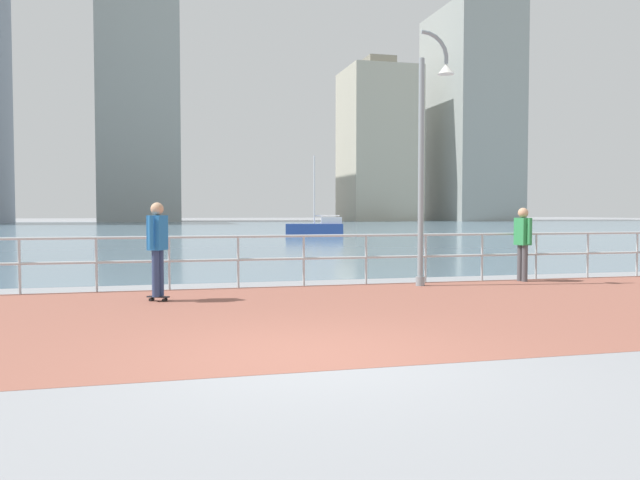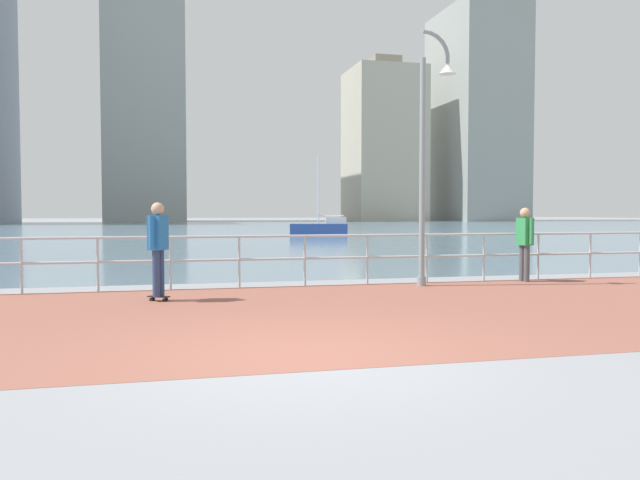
# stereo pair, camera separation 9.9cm
# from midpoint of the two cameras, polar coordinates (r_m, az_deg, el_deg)

# --- Properties ---
(ground) EXTENTS (220.00, 220.00, 0.00)m
(ground) POSITION_cam_midpoint_polar(r_m,az_deg,el_deg) (46.82, -12.27, 0.56)
(ground) COLOR gray
(brick_paving) EXTENTS (28.00, 7.18, 0.01)m
(brick_paving) POSITION_cam_midpoint_polar(r_m,az_deg,el_deg) (9.95, -5.09, -6.64)
(brick_paving) COLOR #935647
(brick_paving) RESTS_ON ground
(harbor_water) EXTENTS (180.00, 88.00, 0.00)m
(harbor_water) POSITION_cam_midpoint_polar(r_m,az_deg,el_deg) (58.33, -12.65, 0.94)
(harbor_water) COLOR slate
(harbor_water) RESTS_ON ground
(waterfront_railing) EXTENTS (25.25, 0.06, 1.10)m
(waterfront_railing) POSITION_cam_midpoint_polar(r_m,az_deg,el_deg) (13.41, -7.52, -1.03)
(waterfront_railing) COLOR #B2BCC1
(waterfront_railing) RESTS_ON ground
(lamppost) EXTENTS (0.82, 0.36, 5.42)m
(lamppost) POSITION_cam_midpoint_polar(r_m,az_deg,el_deg) (13.90, 9.44, 8.33)
(lamppost) COLOR gray
(lamppost) RESTS_ON ground
(skateboarder) EXTENTS (0.40, 0.53, 1.75)m
(skateboarder) POSITION_cam_midpoint_polar(r_m,az_deg,el_deg) (11.64, -14.52, -0.17)
(skateboarder) COLOR black
(skateboarder) RESTS_ON ground
(bystander) EXTENTS (0.28, 0.56, 1.68)m
(bystander) POSITION_cam_midpoint_polar(r_m,az_deg,el_deg) (15.21, 17.45, 0.17)
(bystander) COLOR #4C4C51
(bystander) RESTS_ON ground
(sailboat_navy) EXTENTS (3.84, 1.89, 5.18)m
(sailboat_navy) POSITION_cam_midpoint_polar(r_m,az_deg,el_deg) (41.30, -0.39, 1.05)
(sailboat_navy) COLOR #284799
(sailboat_navy) RESTS_ON ground
(tower_glass) EXTENTS (11.93, 16.65, 41.29)m
(tower_glass) POSITION_cam_midpoint_polar(r_m,az_deg,el_deg) (106.50, -15.81, 12.32)
(tower_glass) COLOR #939993
(tower_glass) RESTS_ON ground
(tower_beige) EXTENTS (11.57, 12.05, 27.13)m
(tower_beige) POSITION_cam_midpoint_polar(r_m,az_deg,el_deg) (108.56, 5.21, 8.45)
(tower_beige) COLOR #B2AD99
(tower_beige) RESTS_ON ground
(tower_brick) EXTENTS (11.49, 17.47, 37.61)m
(tower_brick) POSITION_cam_midpoint_polar(r_m,az_deg,el_deg) (114.35, 13.21, 10.74)
(tower_brick) COLOR #939993
(tower_brick) RESTS_ON ground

